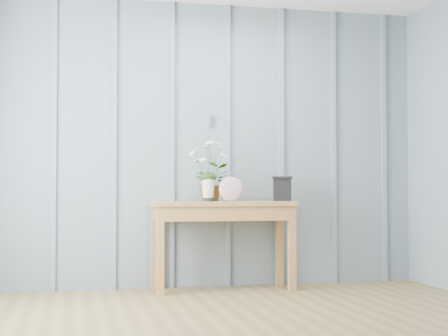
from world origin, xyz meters
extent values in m
cube|color=gray|center=(0.00, 2.25, 1.25)|extent=(4.00, 0.01, 2.50)
cube|color=#ABABB0|center=(0.10, 2.23, 1.45)|extent=(0.03, 0.01, 0.10)
cube|color=gray|center=(-1.25, 2.23, 1.25)|extent=(0.04, 0.03, 2.50)
cube|color=gray|center=(-0.75, 2.23, 1.25)|extent=(0.04, 0.03, 2.50)
cube|color=gray|center=(-0.25, 2.23, 1.25)|extent=(0.04, 0.03, 2.50)
cube|color=gray|center=(0.25, 2.23, 1.25)|extent=(0.04, 0.03, 2.50)
cube|color=gray|center=(0.75, 2.23, 1.25)|extent=(0.04, 0.03, 2.50)
cube|color=gray|center=(1.25, 2.23, 1.25)|extent=(0.04, 0.03, 2.50)
cube|color=gray|center=(1.75, 2.23, 1.25)|extent=(0.04, 0.03, 2.50)
cube|color=#A3723B|center=(0.15, 1.99, 0.73)|extent=(1.20, 0.45, 0.04)
cube|color=#A3723B|center=(0.15, 1.99, 0.65)|extent=(1.13, 0.42, 0.12)
cube|color=#A3723B|center=(-0.40, 1.81, 0.35)|extent=(0.06, 0.06, 0.71)
cube|color=#A3723B|center=(0.71, 1.81, 0.35)|extent=(0.06, 0.06, 0.71)
cube|color=#A3723B|center=(-0.40, 2.17, 0.35)|extent=(0.06, 0.06, 0.71)
cube|color=#A3723B|center=(0.71, 2.17, 0.35)|extent=(0.06, 0.06, 0.71)
cylinder|color=black|center=(0.02, 1.95, 0.78)|extent=(0.08, 0.08, 0.05)
cone|color=white|center=(0.02, 1.95, 0.86)|extent=(0.14, 0.14, 0.19)
ellipsoid|color=#163613|center=(0.02, 1.95, 0.95)|extent=(0.15, 0.13, 0.08)
imported|color=#163613|center=(0.07, 2.06, 0.91)|extent=(0.30, 0.26, 0.32)
ellipsoid|color=#8E4C6C|center=(0.20, 1.90, 0.85)|extent=(0.21, 0.09, 0.21)
cube|color=black|center=(0.68, 2.00, 0.85)|extent=(0.18, 0.15, 0.19)
cube|color=black|center=(0.68, 2.00, 0.95)|extent=(0.20, 0.18, 0.02)
camera|label=1|loc=(-1.10, -3.69, 0.84)|focal=55.00mm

